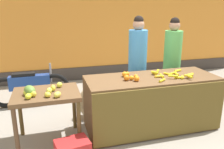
# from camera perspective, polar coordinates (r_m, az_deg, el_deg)

# --- Properties ---
(ground_plane) EXTENTS (24.00, 24.00, 0.00)m
(ground_plane) POSITION_cam_1_polar(r_m,az_deg,el_deg) (4.05, 5.11, -13.10)
(ground_plane) COLOR gray
(market_wall_back) EXTENTS (9.32, 0.23, 3.31)m
(market_wall_back) POSITION_cam_1_polar(r_m,az_deg,el_deg) (6.47, -4.29, 13.18)
(market_wall_back) COLOR orange
(market_wall_back) RESTS_ON ground
(fruit_stall_counter) EXTENTS (2.15, 0.84, 0.89)m
(fruit_stall_counter) POSITION_cam_1_polar(r_m,az_deg,el_deg) (3.95, 9.60, -6.85)
(fruit_stall_counter) COLOR brown
(fruit_stall_counter) RESTS_ON ground
(side_table_wooden) EXTENTS (0.94, 0.70, 0.80)m
(side_table_wooden) POSITION_cam_1_polar(r_m,az_deg,el_deg) (3.53, -15.77, -5.95)
(side_table_wooden) COLOR brown
(side_table_wooden) RESTS_ON ground
(banana_bunch_pile) EXTENTS (0.67, 0.65, 0.07)m
(banana_bunch_pile) POSITION_cam_1_polar(r_m,az_deg,el_deg) (3.90, 14.38, -0.07)
(banana_bunch_pile) COLOR yellow
(banana_bunch_pile) RESTS_ON fruit_stall_counter
(orange_pile) EXTENTS (0.26, 0.37, 0.09)m
(orange_pile) POSITION_cam_1_polar(r_m,az_deg,el_deg) (3.65, 4.37, -0.48)
(orange_pile) COLOR orange
(orange_pile) RESTS_ON fruit_stall_counter
(mango_papaya_pile) EXTENTS (0.59, 0.53, 0.14)m
(mango_papaya_pile) POSITION_cam_1_polar(r_m,az_deg,el_deg) (3.40, -17.79, -3.93)
(mango_papaya_pile) COLOR yellow
(mango_papaya_pile) RESTS_ON side_table_wooden
(vendor_woman_blue_shirt) EXTENTS (0.34, 0.34, 1.83)m
(vendor_woman_blue_shirt) POSITION_cam_1_polar(r_m,az_deg,el_deg) (4.37, 6.24, 2.26)
(vendor_woman_blue_shirt) COLOR #33333D
(vendor_woman_blue_shirt) RESTS_ON ground
(vendor_woman_green_shirt) EXTENTS (0.34, 0.34, 1.79)m
(vendor_woman_green_shirt) POSITION_cam_1_polar(r_m,az_deg,el_deg) (4.79, 14.49, 2.78)
(vendor_woman_green_shirt) COLOR #33333D
(vendor_woman_green_shirt) RESTS_ON ground
(parked_motorcycle) EXTENTS (1.60, 0.18, 0.88)m
(parked_motorcycle) POSITION_cam_1_polar(r_m,az_deg,el_deg) (5.04, -19.49, -2.88)
(parked_motorcycle) COLOR black
(parked_motorcycle) RESTS_ON ground
(produce_sack) EXTENTS (0.37, 0.32, 0.59)m
(produce_sack) POSITION_cam_1_polar(r_m,az_deg,el_deg) (4.30, -5.74, -6.83)
(produce_sack) COLOR tan
(produce_sack) RESTS_ON ground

